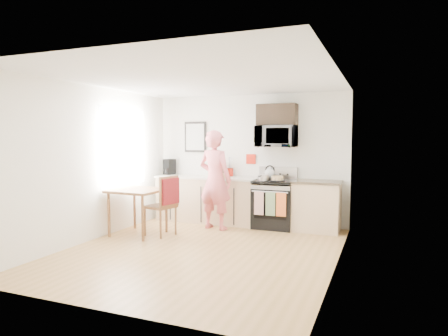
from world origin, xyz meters
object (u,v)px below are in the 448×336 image
at_px(range, 274,205).
at_px(chair, 166,198).
at_px(microwave, 276,136).
at_px(dining_table, 138,194).
at_px(cake, 277,178).
at_px(person, 215,180).

relative_size(range, chair, 1.09).
xyz_separation_m(range, microwave, (-0.00, 0.10, 1.32)).
distance_m(dining_table, chair, 0.55).
distance_m(range, microwave, 1.33).
distance_m(chair, cake, 2.11).
relative_size(person, chair, 1.76).
height_order(chair, cake, chair).
bearing_deg(dining_table, person, 39.77).
distance_m(microwave, cake, 0.83).
bearing_deg(person, range, -141.65).
bearing_deg(microwave, dining_table, -143.88).
distance_m(range, chair, 2.11).
distance_m(microwave, dining_table, 2.82).
bearing_deg(range, cake, -54.01).
distance_m(person, chair, 1.05).
bearing_deg(cake, dining_table, -149.01).
distance_m(range, cake, 0.55).
distance_m(dining_table, cake, 2.59).
bearing_deg(person, microwave, -137.20).
xyz_separation_m(person, dining_table, (-1.10, -0.92, -0.21)).
height_order(person, cake, person).
height_order(microwave, person, microwave).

